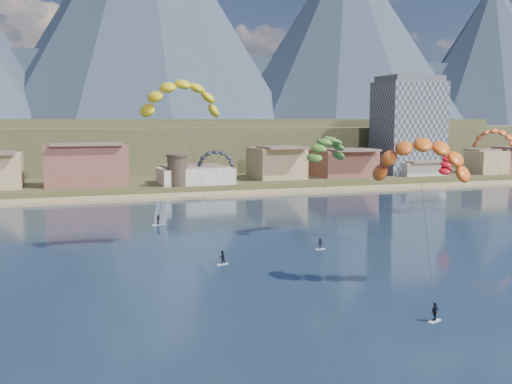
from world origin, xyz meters
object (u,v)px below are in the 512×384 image
(apartment_tower, at_px, (408,126))
(watchtower, at_px, (177,170))
(kitesurfer_orange, at_px, (422,153))
(windsurfer, at_px, (159,217))
(kitesurfer_yellow, at_px, (181,93))
(kitesurfer_green, at_px, (327,146))

(apartment_tower, relative_size, watchtower, 3.72)
(kitesurfer_orange, xyz_separation_m, windsurfer, (-23.05, 50.53, -14.40))
(watchtower, height_order, kitesurfer_orange, kitesurfer_orange)
(watchtower, distance_m, kitesurfer_orange, 98.59)
(kitesurfer_yellow, bearing_deg, windsurfer, 89.69)
(kitesurfer_orange, height_order, windsurfer, kitesurfer_orange)
(kitesurfer_orange, distance_m, kitesurfer_green, 31.68)
(apartment_tower, distance_m, kitesurfer_green, 104.38)
(kitesurfer_yellow, bearing_deg, watchtower, 79.72)
(apartment_tower, bearing_deg, kitesurfer_yellow, -137.78)
(kitesurfer_yellow, distance_m, kitesurfer_green, 27.33)
(kitesurfer_yellow, xyz_separation_m, windsurfer, (0.13, 23.10, -22.19))
(apartment_tower, distance_m, windsurfer, 112.11)
(windsurfer, bearing_deg, kitesurfer_green, -36.52)
(apartment_tower, relative_size, kitesurfer_yellow, 1.18)
(kitesurfer_orange, relative_size, windsurfer, 4.62)
(kitesurfer_orange, bearing_deg, apartment_tower, 58.07)
(kitesurfer_yellow, distance_m, kitesurfer_orange, 36.74)
(watchtower, distance_m, kitesurfer_yellow, 73.35)
(apartment_tower, bearing_deg, watchtower, -170.07)
(apartment_tower, xyz_separation_m, watchtower, (-80.00, -14.00, -11.45))
(watchtower, bearing_deg, kitesurfer_yellow, -100.28)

